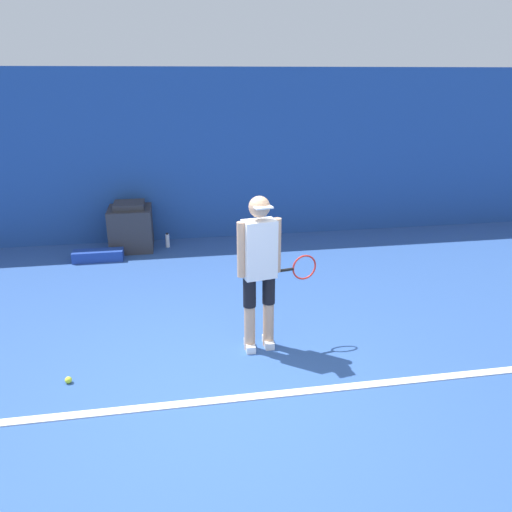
% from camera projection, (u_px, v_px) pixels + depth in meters
% --- Properties ---
extents(ground_plane, '(24.00, 24.00, 0.00)m').
position_uv_depth(ground_plane, '(223.00, 395.00, 4.72)').
color(ground_plane, '#2D5193').
extents(back_wall, '(24.00, 0.10, 2.98)m').
position_uv_depth(back_wall, '(191.00, 157.00, 8.80)').
color(back_wall, '#234C99').
rests_on(back_wall, ground_plane).
extents(court_baseline, '(21.60, 0.10, 0.01)m').
position_uv_depth(court_baseline, '(224.00, 400.00, 4.64)').
color(court_baseline, white).
rests_on(court_baseline, ground_plane).
extents(tennis_player, '(0.90, 0.32, 1.71)m').
position_uv_depth(tennis_player, '(260.00, 267.00, 5.23)').
color(tennis_player, tan).
rests_on(tennis_player, ground_plane).
extents(tennis_ball, '(0.07, 0.07, 0.07)m').
position_uv_depth(tennis_ball, '(68.00, 380.00, 4.89)').
color(tennis_ball, '#D1E533').
rests_on(tennis_ball, ground_plane).
extents(covered_chair, '(0.72, 0.72, 0.83)m').
position_uv_depth(covered_chair, '(131.00, 227.00, 8.57)').
color(covered_chair, '#333338').
rests_on(covered_chair, ground_plane).
extents(equipment_bag, '(0.80, 0.27, 0.17)m').
position_uv_depth(equipment_bag, '(98.00, 255.00, 8.11)').
color(equipment_bag, '#1E3D99').
rests_on(equipment_bag, ground_plane).
extents(water_bottle, '(0.07, 0.07, 0.26)m').
position_uv_depth(water_bottle, '(168.00, 240.00, 8.74)').
color(water_bottle, white).
rests_on(water_bottle, ground_plane).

